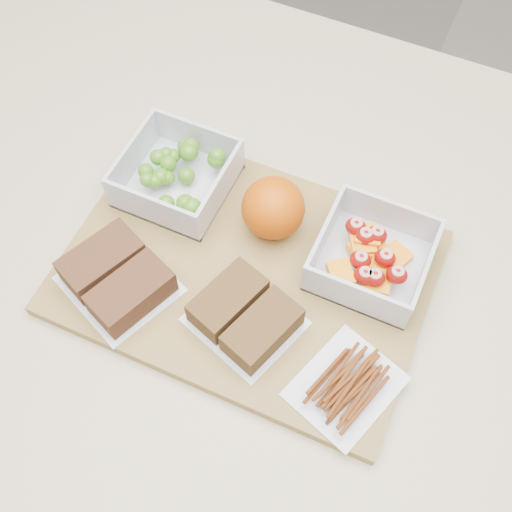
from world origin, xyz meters
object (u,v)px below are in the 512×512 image
object	(u,v)px
fruit_container	(371,258)
cutting_board	(247,272)
orange	(273,208)
pretzel_bag	(347,383)
grape_container	(179,174)
sandwich_bag_left	(117,277)
sandwich_bag_center	(245,315)

from	to	relation	value
fruit_container	cutting_board	bearing A→B (deg)	-154.13
cutting_board	orange	distance (m)	0.08
cutting_board	pretzel_bag	bearing A→B (deg)	-29.35
grape_container	orange	size ratio (longest dim) A/B	1.67
pretzel_bag	cutting_board	bearing A→B (deg)	151.15
orange	sandwich_bag_left	world-z (taller)	orange
orange	fruit_container	bearing A→B (deg)	-2.33
sandwich_bag_left	sandwich_bag_center	world-z (taller)	sandwich_bag_left
grape_container	fruit_container	world-z (taller)	same
sandwich_bag_left	orange	bearing A→B (deg)	49.11
orange	sandwich_bag_center	world-z (taller)	orange
grape_container	orange	distance (m)	0.13
sandwich_bag_left	pretzel_bag	distance (m)	0.28
pretzel_bag	grape_container	bearing A→B (deg)	150.33
cutting_board	sandwich_bag_center	size ratio (longest dim) A/B	3.02
cutting_board	pretzel_bag	distance (m)	0.18
grape_container	sandwich_bag_center	xyz separation A→B (m)	(0.16, -0.14, -0.01)
cutting_board	sandwich_bag_center	distance (m)	0.07
cutting_board	sandwich_bag_left	bearing A→B (deg)	-147.79
grape_container	sandwich_bag_center	world-z (taller)	grape_container
orange	sandwich_bag_center	xyz separation A→B (m)	(0.02, -0.13, -0.02)
cutting_board	grape_container	bearing A→B (deg)	148.85
fruit_container	sandwich_bag_center	world-z (taller)	fruit_container
sandwich_bag_left	sandwich_bag_center	bearing A→B (deg)	6.78
cutting_board	fruit_container	size ratio (longest dim) A/B	3.36
cutting_board	fruit_container	distance (m)	0.15
cutting_board	sandwich_bag_center	bearing A→B (deg)	-66.64
orange	sandwich_bag_center	bearing A→B (deg)	-79.55
cutting_board	sandwich_bag_left	world-z (taller)	sandwich_bag_left
fruit_container	pretzel_bag	xyz separation A→B (m)	(0.03, -0.15, -0.01)
orange	cutting_board	bearing A→B (deg)	-92.91
grape_container	orange	bearing A→B (deg)	-3.23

